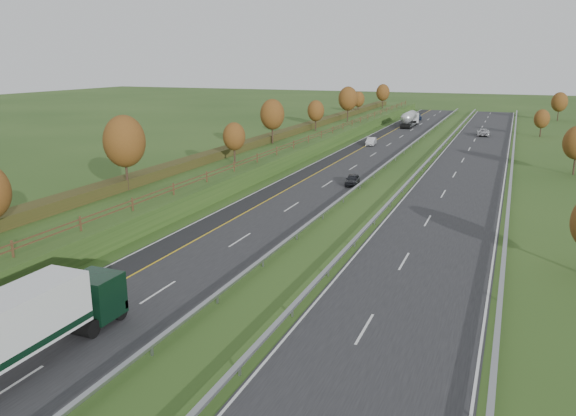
# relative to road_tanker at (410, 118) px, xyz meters

# --- Properties ---
(ground) EXTENTS (400.00, 400.00, 0.00)m
(ground) POSITION_rel_road_tanker_xyz_m (8.44, -58.17, -1.86)
(ground) COLOR #294518
(ground) RESTS_ON ground
(near_carriageway) EXTENTS (10.50, 200.00, 0.04)m
(near_carriageway) POSITION_rel_road_tanker_xyz_m (0.44, -53.17, -1.84)
(near_carriageway) COLOR black
(near_carriageway) RESTS_ON ground
(far_carriageway) EXTENTS (10.50, 200.00, 0.04)m
(far_carriageway) POSITION_rel_road_tanker_xyz_m (16.94, -53.17, -1.84)
(far_carriageway) COLOR black
(far_carriageway) RESTS_ON ground
(hard_shoulder) EXTENTS (3.00, 200.00, 0.04)m
(hard_shoulder) POSITION_rel_road_tanker_xyz_m (-3.31, -53.17, -1.84)
(hard_shoulder) COLOR black
(hard_shoulder) RESTS_ON ground
(lane_markings) EXTENTS (26.75, 200.00, 0.01)m
(lane_markings) POSITION_rel_road_tanker_xyz_m (6.85, -53.29, -1.81)
(lane_markings) COLOR silver
(lane_markings) RESTS_ON near_carriageway
(embankment_left) EXTENTS (12.00, 200.00, 2.00)m
(embankment_left) POSITION_rel_road_tanker_xyz_m (-12.56, -53.17, -0.86)
(embankment_left) COLOR #294518
(embankment_left) RESTS_ON ground
(hedge_left) EXTENTS (2.20, 180.00, 1.10)m
(hedge_left) POSITION_rel_road_tanker_xyz_m (-14.56, -53.17, 0.69)
(hedge_left) COLOR #333716
(hedge_left) RESTS_ON embankment_left
(fence_left) EXTENTS (0.12, 189.06, 1.20)m
(fence_left) POSITION_rel_road_tanker_xyz_m (-8.06, -53.58, 0.87)
(fence_left) COLOR #422B19
(fence_left) RESTS_ON embankment_left
(median_barrier_near) EXTENTS (0.32, 200.00, 0.71)m
(median_barrier_near) POSITION_rel_road_tanker_xyz_m (6.14, -53.17, -1.25)
(median_barrier_near) COLOR gray
(median_barrier_near) RESTS_ON ground
(median_barrier_far) EXTENTS (0.32, 200.00, 0.71)m
(median_barrier_far) POSITION_rel_road_tanker_xyz_m (11.24, -53.17, -1.25)
(median_barrier_far) COLOR gray
(median_barrier_far) RESTS_ON ground
(outer_barrier_far) EXTENTS (0.32, 200.00, 0.71)m
(outer_barrier_far) POSITION_rel_road_tanker_xyz_m (22.74, -53.17, -1.25)
(outer_barrier_far) COLOR gray
(outer_barrier_far) RESTS_ON ground
(trees_left) EXTENTS (6.64, 164.30, 7.66)m
(trees_left) POSITION_rel_road_tanker_xyz_m (-12.20, -56.54, 4.51)
(trees_left) COLOR #2D2116
(trees_left) RESTS_ON embankment_left
(trees_far) EXTENTS (8.45, 118.60, 7.12)m
(trees_far) POSITION_rel_road_tanker_xyz_m (30.24, -23.95, 2.38)
(trees_far) COLOR #2D2116
(trees_far) RESTS_ON ground
(road_tanker) EXTENTS (2.40, 11.22, 3.46)m
(road_tanker) POSITION_rel_road_tanker_xyz_m (0.00, 0.00, 0.00)
(road_tanker) COLOR silver
(road_tanker) RESTS_ON near_carriageway
(car_dark_near) EXTENTS (2.03, 3.99, 1.30)m
(car_dark_near) POSITION_rel_road_tanker_xyz_m (4.68, -65.39, -1.17)
(car_dark_near) COLOR black
(car_dark_near) RESTS_ON near_carriageway
(car_silver_mid) EXTENTS (1.81, 4.24, 1.36)m
(car_silver_mid) POSITION_rel_road_tanker_xyz_m (-1.16, -32.01, -1.14)
(car_silver_mid) COLOR silver
(car_silver_mid) RESTS_ON near_carriageway
(car_small_far) EXTENTS (2.51, 5.73, 1.64)m
(car_small_far) POSITION_rel_road_tanker_xyz_m (-0.80, 13.10, -1.00)
(car_small_far) COLOR #152444
(car_small_far) RESTS_ON near_carriageway
(car_oncoming) EXTENTS (2.73, 5.39, 1.46)m
(car_oncoming) POSITION_rel_road_tanker_xyz_m (16.76, -10.83, -1.09)
(car_oncoming) COLOR #BDBCC2
(car_oncoming) RESTS_ON far_carriageway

